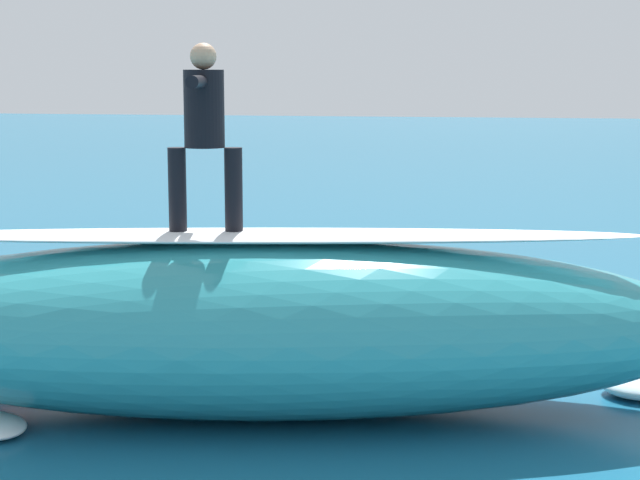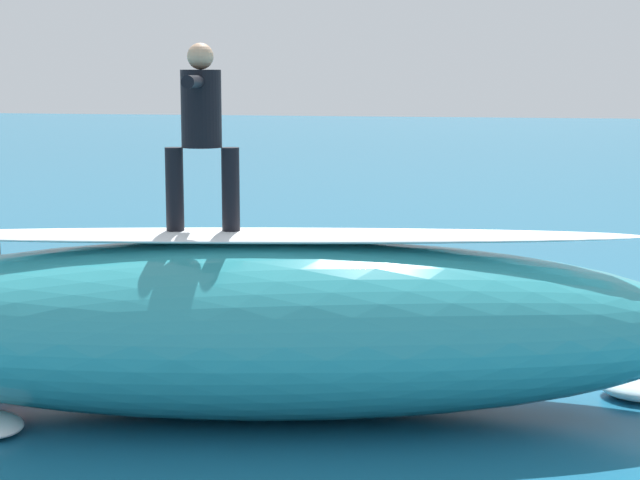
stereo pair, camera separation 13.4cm
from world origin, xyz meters
name	(u,v)px [view 1 (the left image)]	position (x,y,z in m)	size (l,w,h in m)	color
ground_plane	(385,336)	(0.00, 0.00, 0.00)	(120.00, 120.00, 0.00)	#196084
wave_crest	(262,328)	(0.59, 2.79, 0.72)	(7.30, 2.05, 1.44)	teal
wave_foam_lip	(261,236)	(0.59, 2.79, 1.48)	(6.20, 0.72, 0.08)	white
surfboard_riding	(206,236)	(1.03, 2.88, 1.47)	(2.17, 0.45, 0.07)	yellow
surfer_riding	(204,123)	(1.03, 2.88, 2.38)	(0.59, 1.41, 1.49)	black
surfboard_paddling	(398,310)	(0.02, -1.13, 0.03)	(2.45, 0.50, 0.07)	#33B2D1
surfer_paddling	(409,297)	(-0.11, -1.11, 0.20)	(1.68, 0.55, 0.30)	black
foam_patch_near	(525,340)	(-1.47, 0.19, 0.08)	(0.70, 0.49, 0.15)	white
foam_patch_far	(638,388)	(-2.47, 1.69, 0.08)	(0.64, 0.52, 0.15)	white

